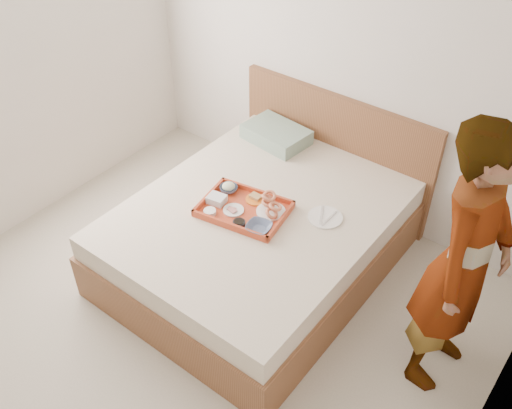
{
  "coord_description": "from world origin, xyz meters",
  "views": [
    {
      "loc": [
        1.81,
        -1.36,
        3.01
      ],
      "look_at": [
        0.07,
        0.9,
        0.65
      ],
      "focal_mm": 40.26,
      "sensor_mm": 36.0,
      "label": 1
    }
  ],
  "objects_px": {
    "tray": "(244,209)",
    "person": "(464,264)",
    "dinner_plate": "(325,217)",
    "bed": "(259,237)"
  },
  "relations": [
    {
      "from": "dinner_plate",
      "to": "bed",
      "type": "bearing_deg",
      "value": -155.98
    },
    {
      "from": "bed",
      "to": "person",
      "type": "bearing_deg",
      "value": -0.82
    },
    {
      "from": "bed",
      "to": "tray",
      "type": "bearing_deg",
      "value": -121.64
    },
    {
      "from": "dinner_plate",
      "to": "person",
      "type": "relative_size",
      "value": 0.13
    },
    {
      "from": "bed",
      "to": "person",
      "type": "xyz_separation_m",
      "value": [
        1.36,
        -0.02,
        0.59
      ]
    },
    {
      "from": "bed",
      "to": "dinner_plate",
      "type": "height_order",
      "value": "dinner_plate"
    },
    {
      "from": "tray",
      "to": "dinner_plate",
      "type": "bearing_deg",
      "value": 20.7
    },
    {
      "from": "tray",
      "to": "person",
      "type": "xyz_separation_m",
      "value": [
        1.42,
        0.07,
        0.3
      ]
    },
    {
      "from": "bed",
      "to": "person",
      "type": "relative_size",
      "value": 1.16
    },
    {
      "from": "person",
      "to": "bed",
      "type": "bearing_deg",
      "value": 92.15
    }
  ]
}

